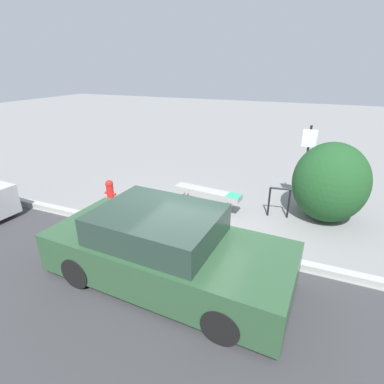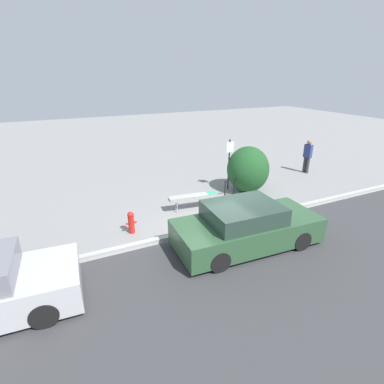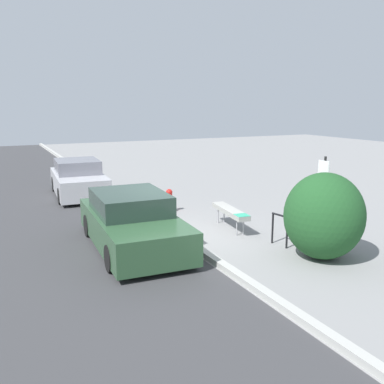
{
  "view_description": "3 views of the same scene",
  "coord_description": "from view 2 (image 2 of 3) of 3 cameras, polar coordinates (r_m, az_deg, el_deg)",
  "views": [
    {
      "loc": [
        2.32,
        -5.38,
        3.72
      ],
      "look_at": [
        -0.34,
        0.9,
        0.83
      ],
      "focal_mm": 28.0,
      "sensor_mm": 36.0,
      "label": 1
    },
    {
      "loc": [
        -4.84,
        -7.87,
        4.99
      ],
      "look_at": [
        -0.47,
        1.31,
        0.91
      ],
      "focal_mm": 28.0,
      "sensor_mm": 36.0,
      "label": 2
    },
    {
      "loc": [
        10.06,
        -4.51,
        3.56
      ],
      "look_at": [
        -0.75,
        0.75,
        1.08
      ],
      "focal_mm": 40.0,
      "sensor_mm": 36.0,
      "label": 3
    }
  ],
  "objects": [
    {
      "name": "pedestrian",
      "position": [
        16.91,
        21.14,
        6.51
      ],
      "size": [
        0.28,
        0.43,
        1.75
      ],
      "rotation": [
        0.0,
        0.0,
        4.89
      ],
      "color": "#333338",
      "rests_on": "ground_plane"
    },
    {
      "name": "bench",
      "position": [
        11.55,
        0.24,
        -0.93
      ],
      "size": [
        1.94,
        0.59,
        0.6
      ],
      "rotation": [
        0.0,
        0.0,
        -0.12
      ],
      "color": "#99999E",
      "rests_on": "ground_plane"
    },
    {
      "name": "shrub_hedge",
      "position": [
        13.42,
        10.6,
        4.25
      ],
      "size": [
        1.84,
        1.85,
        2.03
      ],
      "color": "#1E4C23",
      "rests_on": "ground_plane"
    },
    {
      "name": "parked_car_near",
      "position": [
        9.27,
        10.26,
        -6.52
      ],
      "size": [
        4.53,
        2.09,
        1.39
      ],
      "rotation": [
        0.0,
        0.0,
        -0.05
      ],
      "color": "black",
      "rests_on": "ground_plane"
    },
    {
      "name": "road_strip",
      "position": [
        7.46,
        27.81,
        -23.19
      ],
      "size": [
        60.0,
        10.0,
        0.01
      ],
      "color": "#38383A",
      "rests_on": "ground_plane"
    },
    {
      "name": "curb",
      "position": [
        10.47,
        5.45,
        -6.31
      ],
      "size": [
        60.0,
        0.2,
        0.13
      ],
      "color": "#A8A8A3",
      "rests_on": "ground_plane"
    },
    {
      "name": "fire_hydrant",
      "position": [
        10.12,
        -11.52,
        -5.56
      ],
      "size": [
        0.36,
        0.22,
        0.77
      ],
      "color": "red",
      "rests_on": "ground_plane"
    },
    {
      "name": "ground_plane",
      "position": [
        10.5,
        5.43,
        -6.62
      ],
      "size": [
        60.0,
        60.0,
        0.0
      ],
      "primitive_type": "plane",
      "color": "gray"
    },
    {
      "name": "sign_post",
      "position": [
        13.39,
        7.09,
        6.07
      ],
      "size": [
        0.36,
        0.08,
        2.3
      ],
      "color": "black",
      "rests_on": "ground_plane"
    },
    {
      "name": "bike_rack",
      "position": [
        12.69,
        7.18,
        0.97
      ],
      "size": [
        0.55,
        0.13,
        0.83
      ],
      "rotation": [
        0.0,
        0.0,
        0.15
      ],
      "color": "black",
      "rests_on": "ground_plane"
    }
  ]
}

